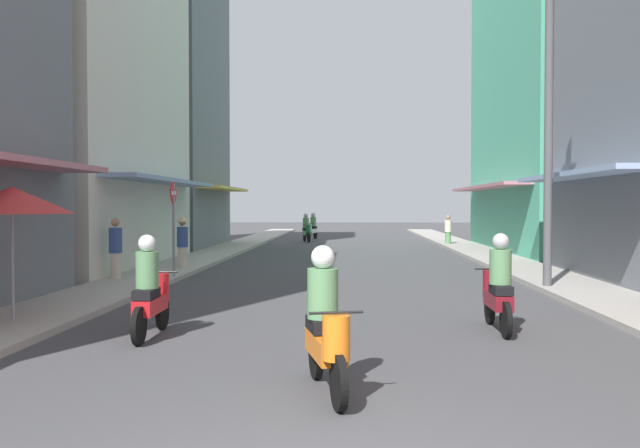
# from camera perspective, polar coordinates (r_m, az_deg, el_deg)

# --- Properties ---
(ground_plane) EXTENTS (108.39, 108.39, 0.00)m
(ground_plane) POSITION_cam_1_polar(r_m,az_deg,el_deg) (25.04, 2.47, -3.02)
(ground_plane) COLOR #424244
(sidewalk_left) EXTENTS (1.90, 57.27, 0.12)m
(sidewalk_left) POSITION_cam_1_polar(r_m,az_deg,el_deg) (25.65, -9.77, -2.80)
(sidewalk_left) COLOR #ADA89E
(sidewalk_left) RESTS_ON ground
(sidewalk_right) EXTENTS (1.90, 57.27, 0.12)m
(sidewalk_right) POSITION_cam_1_polar(r_m,az_deg,el_deg) (25.59, 14.75, -2.84)
(sidewalk_right) COLOR #9E9991
(sidewalk_right) RESTS_ON ground
(building_left_mid) EXTENTS (7.05, 10.27, 12.47)m
(building_left_mid) POSITION_cam_1_polar(r_m,az_deg,el_deg) (23.77, -21.33, 11.69)
(building_left_mid) COLOR silver
(building_left_mid) RESTS_ON ground
(building_left_far) EXTENTS (7.05, 8.29, 16.43)m
(building_left_far) POSITION_cam_1_polar(r_m,az_deg,el_deg) (33.21, -14.25, 12.29)
(building_left_far) COLOR slate
(building_left_far) RESTS_ON ground
(building_right_far) EXTENTS (7.05, 13.08, 17.40)m
(building_right_far) POSITION_cam_1_polar(r_m,az_deg,el_deg) (31.39, 20.46, 13.78)
(building_right_far) COLOR #4CB28C
(building_right_far) RESTS_ON ground
(motorbike_green) EXTENTS (0.67, 1.77, 1.58)m
(motorbike_green) POSITION_cam_1_polar(r_m,az_deg,el_deg) (36.84, -1.16, -0.45)
(motorbike_green) COLOR black
(motorbike_green) RESTS_ON ground
(motorbike_maroon) EXTENTS (0.55, 1.81, 1.58)m
(motorbike_maroon) POSITION_cam_1_polar(r_m,az_deg,el_deg) (11.12, 14.91, -5.24)
(motorbike_maroon) COLOR black
(motorbike_maroon) RESTS_ON ground
(motorbike_red) EXTENTS (0.55, 1.81, 1.58)m
(motorbike_red) POSITION_cam_1_polar(r_m,az_deg,el_deg) (10.57, -14.22, -5.59)
(motorbike_red) COLOR black
(motorbike_red) RESTS_ON ground
(motorbike_white) EXTENTS (0.68, 1.77, 1.58)m
(motorbike_white) POSITION_cam_1_polar(r_m,az_deg,el_deg) (39.78, -0.66, -0.30)
(motorbike_white) COLOR black
(motorbike_white) RESTS_ON ground
(motorbike_orange) EXTENTS (0.65, 1.78, 1.58)m
(motorbike_orange) POSITION_cam_1_polar(r_m,az_deg,el_deg) (7.26, 0.50, -8.82)
(motorbike_orange) COLOR black
(motorbike_orange) RESTS_ON ground
(pedestrian_midway) EXTENTS (0.34, 0.34, 1.68)m
(pedestrian_midway) POSITION_cam_1_polar(r_m,az_deg,el_deg) (18.22, -17.01, -2.17)
(pedestrian_midway) COLOR beige
(pedestrian_midway) RESTS_ON ground
(pedestrian_crossing) EXTENTS (0.34, 0.34, 1.54)m
(pedestrian_crossing) POSITION_cam_1_polar(r_m,az_deg,el_deg) (33.72, 10.85, -0.56)
(pedestrian_crossing) COLOR #598C59
(pedestrian_crossing) RESTS_ON ground
(pedestrian_foreground) EXTENTS (0.44, 0.44, 1.68)m
(pedestrian_foreground) POSITION_cam_1_polar(r_m,az_deg,el_deg) (21.01, -11.63, -1.36)
(pedestrian_foreground) COLOR beige
(pedestrian_foreground) RESTS_ON ground
(vendor_umbrella) EXTENTS (1.99, 1.99, 2.33)m
(vendor_umbrella) POSITION_cam_1_polar(r_m,az_deg,el_deg) (12.17, -24.76, 1.84)
(vendor_umbrella) COLOR #99999E
(vendor_umbrella) RESTS_ON ground
(utility_pole) EXTENTS (0.20, 1.20, 7.77)m
(utility_pole) POSITION_cam_1_polar(r_m,az_deg,el_deg) (16.77, 18.89, 8.18)
(utility_pole) COLOR #4C4C4F
(utility_pole) RESTS_ON ground
(street_sign_no_entry) EXTENTS (0.07, 0.60, 2.65)m
(street_sign_no_entry) POSITION_cam_1_polar(r_m,az_deg,el_deg) (18.25, -12.36, 0.62)
(street_sign_no_entry) COLOR gray
(street_sign_no_entry) RESTS_ON ground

